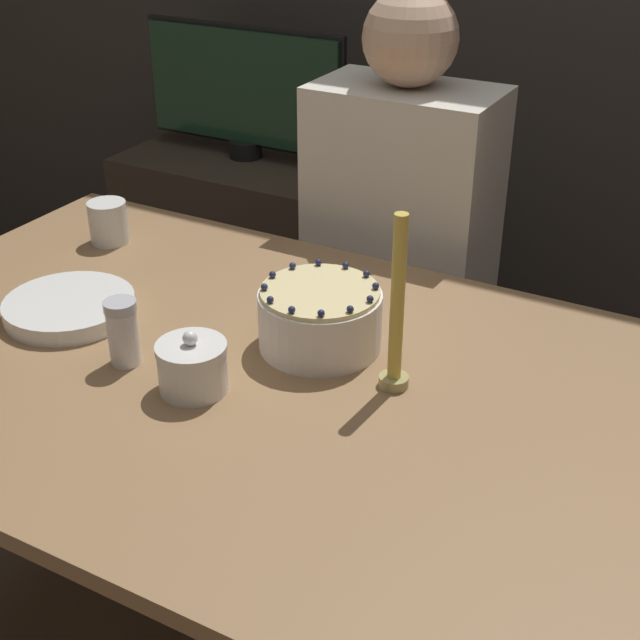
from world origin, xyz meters
TOP-DOWN VIEW (x-y plane):
  - dining_table at (0.00, 0.00)m, footprint 1.58×0.97m
  - cake at (0.05, 0.12)m, footprint 0.21×0.21m
  - sugar_bowl at (-0.06, -0.10)m, footprint 0.11×0.11m
  - sugar_shaker at (-0.21, -0.09)m, footprint 0.05×0.05m
  - plate_stack at (-0.41, -0.01)m, footprint 0.24×0.24m
  - candle at (0.21, 0.06)m, footprint 0.05×0.05m
  - cup at (-0.56, 0.28)m, footprint 0.08×0.08m
  - person_man_blue_shirt at (-0.05, 0.68)m, footprint 0.40×0.34m
  - side_cabinet at (-0.77, 1.12)m, footprint 0.72×0.46m
  - tv_monitor at (-0.77, 1.13)m, footprint 0.66×0.10m

SIDE VIEW (x-z plane):
  - side_cabinet at x=-0.77m, z-range 0.00..0.67m
  - person_man_blue_shirt at x=-0.05m, z-range -0.08..1.19m
  - dining_table at x=0.00m, z-range 0.27..1.04m
  - plate_stack at x=-0.41m, z-range 0.76..0.79m
  - sugar_bowl at x=-0.06m, z-range 0.75..0.86m
  - cup at x=-0.56m, z-range 0.76..0.85m
  - cake at x=0.05m, z-range 0.75..0.88m
  - sugar_shaker at x=-0.21m, z-range 0.76..0.88m
  - tv_monitor at x=-0.77m, z-range 0.68..1.06m
  - candle at x=0.21m, z-range 0.73..1.03m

